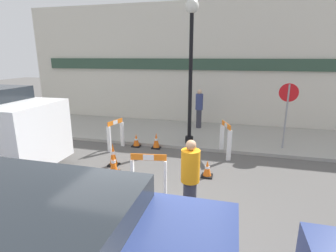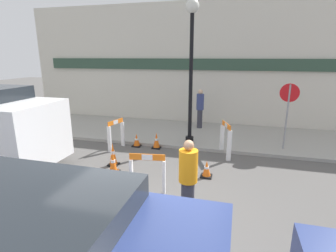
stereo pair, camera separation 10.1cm
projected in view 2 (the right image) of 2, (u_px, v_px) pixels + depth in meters
ground_plane at (154, 232)px, 4.86m from camera, size 60.00×60.00×0.00m
sidewalk_slab at (202, 134)px, 10.71m from camera, size 18.00×3.60×0.11m
storefront_facade at (210, 65)px, 11.76m from camera, size 18.00×0.22×5.50m
streetlamp_post at (191, 54)px, 8.70m from camera, size 0.44×0.44×4.81m
stop_sign at (288, 106)px, 8.56m from camera, size 0.59×0.14×2.20m
barricade_0 at (116, 134)px, 9.09m from camera, size 0.32×0.77×1.05m
barricade_1 at (148, 172)px, 6.10m from camera, size 0.85×0.26×1.00m
barricade_2 at (226, 139)px, 8.38m from camera, size 0.41×0.77×1.12m
traffic_cone_0 at (156, 141)px, 9.23m from camera, size 0.30×0.30×0.56m
traffic_cone_1 at (119, 177)px, 6.61m from camera, size 0.30×0.30×0.46m
traffic_cone_2 at (113, 155)px, 7.76m from camera, size 0.30×0.30×0.70m
traffic_cone_3 at (207, 169)px, 7.04m from camera, size 0.30×0.30×0.46m
traffic_cone_4 at (137, 140)px, 9.43m from camera, size 0.30×0.30×0.46m
traffic_cone_5 at (113, 163)px, 7.27m from camera, size 0.30×0.30×0.59m
person_worker at (188, 177)px, 5.13m from camera, size 0.49×0.49×1.63m
person_pedestrian at (200, 107)px, 11.28m from camera, size 0.44×0.44×1.68m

